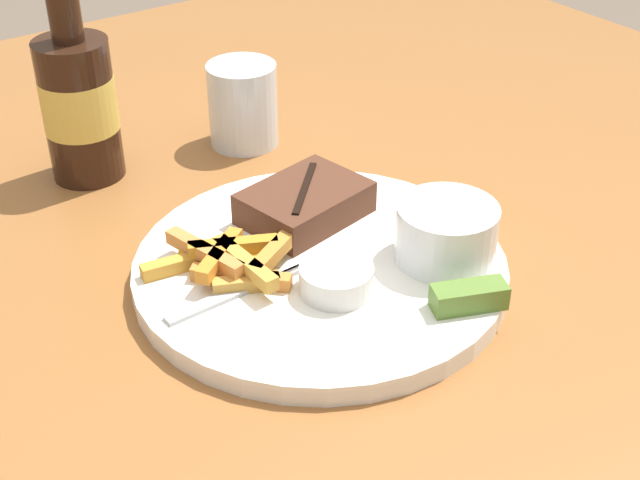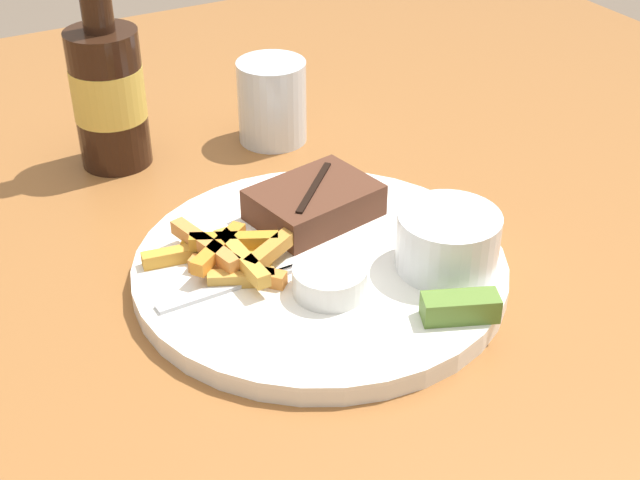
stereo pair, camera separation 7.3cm
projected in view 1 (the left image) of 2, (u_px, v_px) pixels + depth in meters
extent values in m
cube|color=#935B2D|center=(320.00, 296.00, 0.77)|extent=(1.42, 1.41, 0.04)
cylinder|color=#935B2D|center=(398.00, 171.00, 1.73)|extent=(0.06, 0.06, 0.71)
cylinder|color=white|center=(320.00, 271.00, 0.75)|extent=(0.31, 0.31, 0.01)
cylinder|color=white|center=(320.00, 262.00, 0.75)|extent=(0.31, 0.31, 0.00)
cube|color=#512D1E|center=(305.00, 203.00, 0.79)|extent=(0.12, 0.10, 0.03)
cube|color=black|center=(305.00, 188.00, 0.78)|extent=(0.07, 0.07, 0.00)
cube|color=#C28E3A|center=(248.00, 285.00, 0.70)|extent=(0.05, 0.03, 0.01)
cube|color=orange|center=(220.00, 255.00, 0.72)|extent=(0.06, 0.05, 0.01)
cube|color=gold|center=(168.00, 267.00, 0.73)|extent=(0.05, 0.02, 0.01)
cube|color=gold|center=(244.00, 263.00, 0.71)|extent=(0.01, 0.08, 0.01)
cube|color=#C38131|center=(280.00, 246.00, 0.73)|extent=(0.08, 0.05, 0.01)
cube|color=#CC7C35|center=(241.00, 277.00, 0.71)|extent=(0.07, 0.07, 0.01)
cube|color=#BF8525|center=(233.00, 247.00, 0.73)|extent=(0.07, 0.04, 0.01)
cube|color=#CC7F3B|center=(205.00, 253.00, 0.72)|extent=(0.03, 0.08, 0.01)
cube|color=gold|center=(226.00, 258.00, 0.74)|extent=(0.06, 0.06, 0.01)
cylinder|color=white|center=(446.00, 233.00, 0.73)|extent=(0.08, 0.08, 0.05)
cylinder|color=beige|center=(448.00, 214.00, 0.72)|extent=(0.08, 0.08, 0.01)
cylinder|color=silver|center=(336.00, 279.00, 0.70)|extent=(0.06, 0.06, 0.02)
cylinder|color=#B22319|center=(336.00, 270.00, 0.70)|extent=(0.05, 0.05, 0.01)
cube|color=#567A2D|center=(469.00, 297.00, 0.68)|extent=(0.06, 0.04, 0.02)
cube|color=#B7B7BC|center=(224.00, 299.00, 0.70)|extent=(0.10, 0.01, 0.00)
cube|color=#B7B7BC|center=(298.00, 272.00, 0.73)|extent=(0.03, 0.00, 0.00)
cube|color=#B7B7BC|center=(295.00, 269.00, 0.73)|extent=(0.03, 0.00, 0.00)
cube|color=#B7B7BC|center=(292.00, 266.00, 0.73)|extent=(0.03, 0.00, 0.00)
cylinder|color=black|center=(80.00, 110.00, 0.87)|extent=(0.07, 0.07, 0.14)
cylinder|color=gold|center=(79.00, 104.00, 0.86)|extent=(0.07, 0.07, 0.05)
cylinder|color=black|center=(63.00, 5.00, 0.81)|extent=(0.03, 0.03, 0.07)
cylinder|color=silver|center=(243.00, 105.00, 0.94)|extent=(0.07, 0.07, 0.09)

